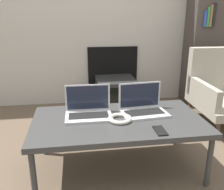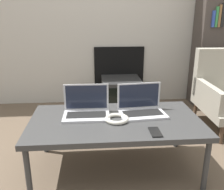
# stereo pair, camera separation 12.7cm
# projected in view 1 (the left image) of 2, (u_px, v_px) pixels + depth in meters

# --- Properties ---
(ground_plane) EXTENTS (14.00, 14.00, 0.00)m
(ground_plane) POSITION_uv_depth(u_px,v_px,m) (123.00, 187.00, 1.66)
(ground_plane) COLOR brown
(table) EXTENTS (1.18, 0.64, 0.40)m
(table) POSITION_uv_depth(u_px,v_px,m) (118.00, 123.00, 1.75)
(table) COLOR #333333
(table) RESTS_ON ground_plane
(laptop_left) EXTENTS (0.33, 0.22, 0.21)m
(laptop_left) POSITION_uv_depth(u_px,v_px,m) (88.00, 109.00, 1.78)
(laptop_left) COLOR #B2B2B7
(laptop_left) RESTS_ON table
(laptop_right) EXTENTS (0.35, 0.25, 0.21)m
(laptop_right) POSITION_uv_depth(u_px,v_px,m) (143.00, 106.00, 1.84)
(laptop_right) COLOR #B2B2B7
(laptop_right) RESTS_ON table
(headphones) EXTENTS (0.17, 0.17, 0.03)m
(headphones) POSITION_uv_depth(u_px,v_px,m) (120.00, 119.00, 1.71)
(headphones) COLOR beige
(headphones) RESTS_ON table
(phone) EXTENTS (0.06, 0.13, 0.01)m
(phone) POSITION_uv_depth(u_px,v_px,m) (160.00, 131.00, 1.56)
(phone) COLOR black
(phone) RESTS_ON table
(tv) EXTENTS (0.45, 0.48, 0.36)m
(tv) POSITION_uv_depth(u_px,v_px,m) (116.00, 93.00, 2.98)
(tv) COLOR black
(tv) RESTS_ON ground_plane
(armchair) EXTENTS (0.62, 0.69, 0.76)m
(armchair) POSITION_uv_depth(u_px,v_px,m) (223.00, 89.00, 2.57)
(armchair) COLOR gray
(armchair) RESTS_ON ground_plane
(bookshelf) EXTENTS (0.61, 0.32, 1.72)m
(bookshelf) POSITION_uv_depth(u_px,v_px,m) (213.00, 33.00, 3.01)
(bookshelf) COLOR #3F3833
(bookshelf) RESTS_ON ground_plane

